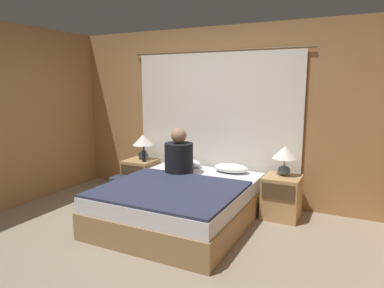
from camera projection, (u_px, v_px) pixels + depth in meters
name	position (u px, v px, depth m)	size (l,w,h in m)	color
ground_plane	(152.00, 244.00, 3.67)	(16.00, 16.00, 0.00)	gray
wall_back	(216.00, 115.00, 5.03)	(4.78, 0.06, 2.50)	#A37547
curtain_panel	(215.00, 127.00, 5.00)	(2.71, 0.02, 2.17)	white
bed	(181.00, 203.00, 4.23)	(1.63, 1.97, 0.49)	#99754C
nightstand_left	(141.00, 177.00, 5.31)	(0.45, 0.45, 0.54)	tan
nightstand_right	(281.00, 197.00, 4.36)	(0.45, 0.45, 0.54)	tan
lamp_left	(143.00, 142.00, 5.28)	(0.32, 0.32, 0.38)	slate
lamp_right	(285.00, 155.00, 4.33)	(0.32, 0.32, 0.38)	slate
pillow_left	(185.00, 163.00, 5.04)	(0.49, 0.30, 0.12)	white
pillow_right	(231.00, 168.00, 4.73)	(0.49, 0.30, 0.12)	white
blanket_on_bed	(170.00, 189.00, 3.94)	(1.57, 1.34, 0.03)	#2D334C
person_left_in_bed	(179.00, 155.00, 4.64)	(0.39, 0.39, 0.63)	black
beer_bottle_on_left_stand	(144.00, 156.00, 5.12)	(0.06, 0.06, 0.23)	black
backpack_on_floor	(123.00, 187.00, 4.99)	(0.33, 0.24, 0.36)	#333D56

